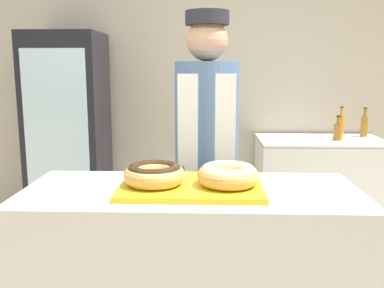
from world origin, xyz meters
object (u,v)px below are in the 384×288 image
Objects in this scene: bottle_amber_b at (364,125)px; serving_tray at (191,186)px; beverage_fridge at (69,138)px; bottle_orange at (341,125)px; donut_light_glaze at (228,174)px; baker_person at (206,158)px; brownie_back_right at (209,171)px; chest_freezer at (318,189)px; brownie_back_left at (176,171)px; donut_chocolate_glaze at (154,173)px; bottle_amber at (338,131)px.

serving_tray is at bearing -126.44° from bottle_amber_b.
bottle_orange is at bearing 2.70° from beverage_fridge.
donut_light_glaze is at bearing -123.09° from bottle_amber_b.
bottle_amber_b is at bearing 43.29° from baker_person.
beverage_fridge is (-1.19, 1.60, -0.11)m from brownie_back_right.
serving_tray is 0.59× the size of chest_freezer.
brownie_back_left is at bearing -126.88° from bottle_orange.
bottle_orange is at bearing 54.19° from donut_chocolate_glaze.
bottle_amber reaches higher than chest_freezer.
baker_person reaches higher than serving_tray.
beverage_fridge is 2.25m from bottle_amber.
bottle_amber_b is at bearing 53.56° from serving_tray.
baker_person reaches higher than bottle_amber.
donut_light_glaze is 3.39× the size of brownie_back_left.
baker_person is at bearing 84.37° from serving_tray.
brownie_back_right is at bearing -123.36° from bottle_orange.
brownie_back_right is (0.16, 0.00, 0.00)m from brownie_back_left.
donut_chocolate_glaze is 1.29× the size of bottle_amber.
brownie_back_left is 1.90m from beverage_fridge.
bottle_amber_b is (2.52, 0.16, 0.10)m from beverage_fridge.
beverage_fridge is (-1.03, 1.60, -0.11)m from brownie_back_left.
bottle_amber is at bearing 55.89° from brownie_back_right.
chest_freezer is (0.94, 1.60, -0.55)m from brownie_back_right.
bottle_amber is (0.12, -0.04, 0.51)m from chest_freezer.
beverage_fridge is at bearing 179.13° from bottle_amber.
bottle_amber_b is at bearing 3.62° from beverage_fridge.
bottle_amber_b is (1.34, 1.76, -0.02)m from brownie_back_right.
donut_chocolate_glaze reaches higher than serving_tray.
brownie_back_right is 1.99m from beverage_fridge.
beverage_fridge reaches higher than bottle_amber.
beverage_fridge reaches higher than donut_chocolate_glaze.
beverage_fridge is at bearing 122.86° from brownie_back_left.
brownie_back_left is 0.04× the size of beverage_fridge.
donut_light_glaze is 0.30m from brownie_back_left.
brownie_back_right is at bearing 0.00° from brownie_back_left.
bottle_orange is (1.04, 1.88, -0.04)m from donut_light_glaze.
donut_chocolate_glaze is 1.00× the size of bottle_orange.
donut_light_glaze is (0.31, 0.00, 0.00)m from donut_chocolate_glaze.
bottle_amber_b is at bearing 49.60° from brownie_back_left.
donut_chocolate_glaze is at bearing -123.35° from chest_freezer.
donut_chocolate_glaze reaches higher than chest_freezer.
bottle_orange is at bearing 56.64° from brownie_back_right.
donut_light_glaze is 2.15m from bottle_orange.
bottle_orange reaches higher than donut_chocolate_glaze.
donut_chocolate_glaze is 3.39× the size of brownie_back_left.
bottle_amber reaches higher than donut_chocolate_glaze.
baker_person reaches higher than bottle_amber_b.
bottle_orange is at bearing 47.08° from baker_person.
brownie_back_right is 0.29× the size of bottle_orange.
beverage_fridge is at bearing 125.53° from donut_light_glaze.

